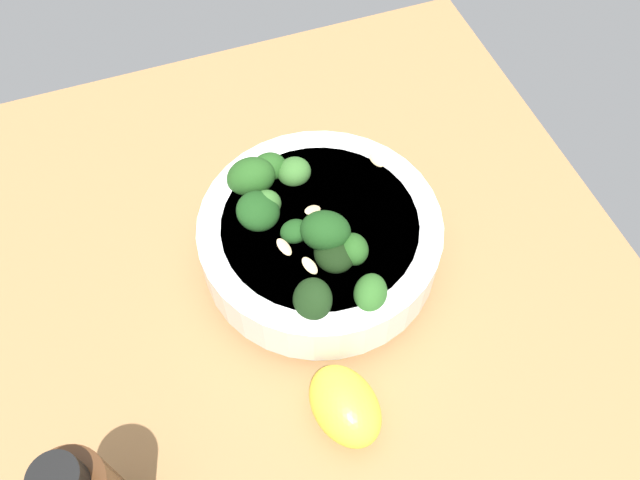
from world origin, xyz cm
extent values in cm
cube|color=#996D42|center=(0.00, 0.00, -2.34)|extent=(71.56, 71.56, 4.68)
cylinder|color=white|center=(2.08, -5.06, 0.86)|extent=(12.59, 12.59, 1.72)
cylinder|color=white|center=(2.08, -5.06, 4.29)|extent=(22.88, 22.88, 5.15)
cylinder|color=silver|center=(2.08, -5.06, 6.47)|extent=(18.43, 18.43, 0.80)
cylinder|color=#4A8F3C|center=(9.05, -0.53, 5.31)|extent=(2.20, 2.22, 1.85)
ellipsoid|color=#23511C|center=(9.05, -0.53, 7.38)|extent=(5.68, 6.47, 5.49)
cylinder|color=#2F662B|center=(-2.04, -6.72, 6.26)|extent=(1.39, 1.42, 1.12)
ellipsoid|color=#23511C|center=(-2.04, -6.72, 7.61)|extent=(4.04, 3.21, 3.71)
cylinder|color=#3C7A32|center=(1.24, -2.36, 6.80)|extent=(1.33, 1.23, 1.39)
ellipsoid|color=#194216|center=(1.24, -2.36, 8.05)|extent=(2.74, 3.13, 2.34)
cylinder|color=#589D47|center=(-4.76, -1.80, 5.36)|extent=(1.47, 1.61, 1.51)
ellipsoid|color=#194216|center=(-4.76, -1.80, 6.79)|extent=(3.68, 3.87, 2.77)
cylinder|color=#589D47|center=(-6.27, -6.70, 5.31)|extent=(1.64, 1.63, 1.04)
ellipsoid|color=#2D6023|center=(-6.27, -6.70, 6.74)|extent=(4.90, 4.70, 3.28)
cylinder|color=#2F662B|center=(9.90, -2.60, 5.24)|extent=(1.35, 1.53, 1.79)
ellipsoid|color=#23511C|center=(9.90, -2.60, 6.90)|extent=(4.08, 3.75, 4.26)
cylinder|color=#3C7A32|center=(5.69, -1.01, 5.63)|extent=(1.62, 1.68, 1.48)
ellipsoid|color=#386B2B|center=(5.69, -1.01, 7.10)|extent=(3.11, 3.67, 3.37)
cylinder|color=#2F662B|center=(8.52, -4.69, 5.49)|extent=(1.19, 1.20, 1.18)
ellipsoid|color=#386B2B|center=(8.52, -4.69, 6.96)|extent=(5.31, 4.98, 3.92)
cylinder|color=#2F662B|center=(4.98, 0.03, 5.50)|extent=(1.97, 1.73, 1.75)
ellipsoid|color=#194216|center=(4.98, 0.03, 7.33)|extent=(6.12, 5.92, 3.70)
cylinder|color=#3C7A32|center=(-5.29, -1.72, 5.33)|extent=(1.63, 1.74, 1.58)
ellipsoid|color=black|center=(-5.29, -1.72, 7.06)|extent=(5.29, 5.25, 4.86)
cylinder|color=#3C7A32|center=(0.01, -4.82, 6.64)|extent=(2.00, 2.12, 1.71)
ellipsoid|color=#194216|center=(0.01, -4.82, 8.61)|extent=(5.96, 6.23, 4.52)
cylinder|color=#4A8F3C|center=(-1.80, -5.07, 5.87)|extent=(1.50, 1.59, 1.60)
ellipsoid|color=black|center=(-1.80, -5.07, 7.48)|extent=(4.28, 3.95, 2.84)
ellipsoid|color=#DBBC84|center=(5.90, -0.39, 7.93)|extent=(1.87, 2.01, 1.06)
ellipsoid|color=#DBBC84|center=(-2.66, -2.42, 8.19)|extent=(2.03, 1.67, 1.02)
ellipsoid|color=#DBBC84|center=(-0.60, -0.81, 9.00)|extent=(2.06, 1.59, 1.08)
ellipsoid|color=#DBBC84|center=(2.22, -4.41, 9.07)|extent=(1.57, 2.01, 0.98)
ellipsoid|color=#DBBC84|center=(5.33, -11.90, 9.51)|extent=(2.03, 1.66, 0.92)
ellipsoid|color=yellow|center=(-13.47, -1.73, 2.34)|extent=(8.65, 6.94, 4.68)
camera|label=1|loc=(-30.10, 6.53, 56.69)|focal=36.73mm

